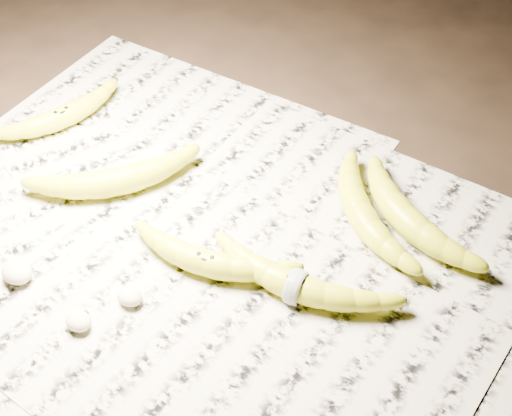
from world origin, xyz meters
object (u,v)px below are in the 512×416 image
Objects in this scene: banana_taped at (296,285)px; banana_left_b at (115,180)px; banana_upper_a at (360,210)px; banana_center at (207,261)px; banana_upper_b at (405,216)px; banana_left_a at (62,115)px.

banana_left_b is at bearing 168.59° from banana_taped.
banana_center is at bearing -82.08° from banana_upper_a.
banana_upper_b is (0.05, 0.18, 0.00)m from banana_taped.
banana_taped is 1.10× the size of banana_upper_b.
banana_center reaches higher than banana_left_a.
banana_upper_a is (0.46, 0.10, 0.00)m from banana_left_a.
banana_upper_a reaches higher than banana_left_a.
banana_left_b is 0.98× the size of banana_taped.
banana_left_b is (0.17, -0.05, 0.00)m from banana_left_a.
banana_left_b is 0.30m from banana_taped.
banana_taped is (0.11, 0.04, 0.00)m from banana_center.
banana_center is 0.98× the size of banana_upper_b.
banana_left_b is 0.33m from banana_upper_a.
banana_center is (0.36, -0.09, 0.00)m from banana_left_a.
banana_left_a is at bearing -130.49° from banana_upper_a.
banana_upper_b is at bearing -61.18° from banana_left_a.
banana_left_b is 0.39m from banana_upper_b.
banana_left_b reaches higher than banana_center.
banana_center is at bearing -88.48° from banana_left_a.
banana_taped reaches higher than banana_left_a.
banana_upper_b is at bearing 35.67° from banana_center.
banana_left_a is at bearing -142.92° from banana_upper_b.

